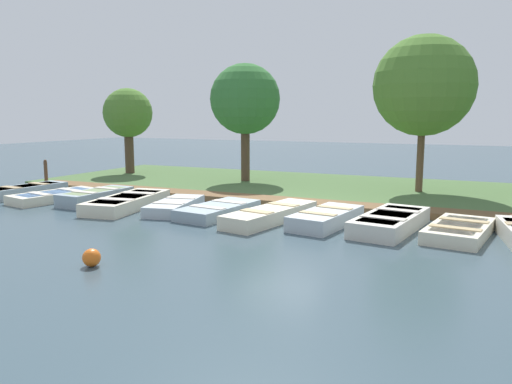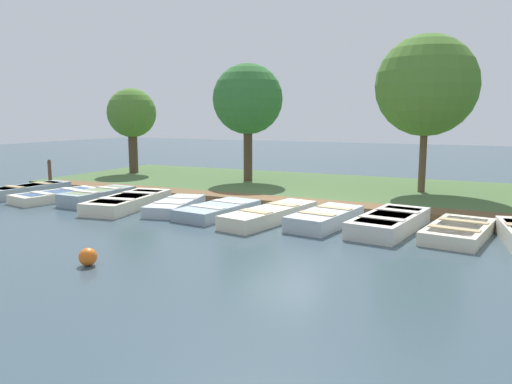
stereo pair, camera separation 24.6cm
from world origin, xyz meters
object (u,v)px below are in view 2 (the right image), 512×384
object	(u,v)px
rowboat_3	(129,202)
rowboat_2	(98,196)
rowboat_5	(218,210)
rowboat_0	(29,190)
park_tree_far_left	(132,114)
rowboat_6	(270,214)
rowboat_7	(325,218)
mooring_post_near	(50,172)
park_tree_center	(426,86)
rowboat_4	(176,205)
buoy	(88,257)
park_tree_left	(248,100)
rowboat_9	(459,231)
rowboat_8	(390,222)
rowboat_1	(57,195)

from	to	relation	value
rowboat_3	rowboat_2	bearing A→B (deg)	-110.69
rowboat_5	rowboat_0	bearing A→B (deg)	-84.30
rowboat_0	rowboat_3	world-z (taller)	same
rowboat_0	park_tree_far_left	bearing A→B (deg)	-170.44
rowboat_6	rowboat_7	bearing A→B (deg)	106.39
rowboat_5	mooring_post_near	xyz separation A→B (m)	(-2.38, -9.43, 0.38)
rowboat_7	park_tree_center	size ratio (longest dim) A/B	0.49
rowboat_4	buoy	world-z (taller)	same
rowboat_6	park_tree_left	world-z (taller)	park_tree_left
rowboat_5	rowboat_9	bearing A→B (deg)	98.80
rowboat_4	park_tree_left	distance (m)	7.22
park_tree_far_left	rowboat_7	bearing A→B (deg)	60.84
park_tree_center	rowboat_3	bearing A→B (deg)	-50.78
rowboat_2	buoy	size ratio (longest dim) A/B	7.56
rowboat_3	rowboat_6	xyz separation A→B (m)	(-0.08, 4.86, -0.00)
rowboat_3	rowboat_4	bearing A→B (deg)	89.23
park_tree_left	park_tree_center	distance (m)	7.07
rowboat_6	buoy	world-z (taller)	rowboat_6
rowboat_6	park_tree_far_left	distance (m)	12.60
rowboat_4	mooring_post_near	size ratio (longest dim) A/B	2.50
rowboat_3	park_tree_left	world-z (taller)	park_tree_left
rowboat_8	mooring_post_near	size ratio (longest dim) A/B	2.94
rowboat_2	park_tree_far_left	world-z (taller)	park_tree_far_left
rowboat_2	rowboat_9	size ratio (longest dim) A/B	0.95
rowboat_4	park_tree_far_left	size ratio (longest dim) A/B	0.66
rowboat_4	mooring_post_near	world-z (taller)	mooring_post_near
buoy	rowboat_0	bearing A→B (deg)	-123.81
rowboat_1	park_tree_center	size ratio (longest dim) A/B	0.55
rowboat_0	rowboat_9	xyz separation A→B (m)	(0.01, 14.55, -0.04)
rowboat_5	rowboat_6	world-z (taller)	rowboat_6
rowboat_9	rowboat_3	bearing A→B (deg)	-79.78
rowboat_3	buoy	xyz separation A→B (m)	(5.18, 3.37, -0.03)
mooring_post_near	buoy	xyz separation A→B (m)	(7.72, 9.63, -0.38)
rowboat_5	park_tree_far_left	world-z (taller)	park_tree_far_left
buoy	park_tree_left	size ratio (longest dim) A/B	0.07
rowboat_5	park_tree_left	size ratio (longest dim) A/B	0.57
rowboat_8	rowboat_0	bearing A→B (deg)	-82.06
mooring_post_near	park_tree_far_left	distance (m)	4.97
rowboat_0	buoy	xyz separation A→B (m)	(5.54, 8.27, -0.03)
mooring_post_near	rowboat_9	bearing A→B (deg)	82.15
rowboat_0	rowboat_5	size ratio (longest dim) A/B	1.05
rowboat_2	rowboat_5	xyz separation A→B (m)	(0.19, 4.77, -0.05)
rowboat_0	rowboat_3	bearing A→B (deg)	90.77
rowboat_2	rowboat_7	xyz separation A→B (m)	(0.12, 7.99, -0.01)
rowboat_9	rowboat_0	bearing A→B (deg)	-81.90
rowboat_0	mooring_post_near	distance (m)	2.60
buoy	rowboat_5	bearing A→B (deg)	-177.84
rowboat_5	rowboat_2	bearing A→B (deg)	-85.17
rowboat_2	rowboat_9	world-z (taller)	rowboat_2
buoy	park_tree_far_left	world-z (taller)	park_tree_far_left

